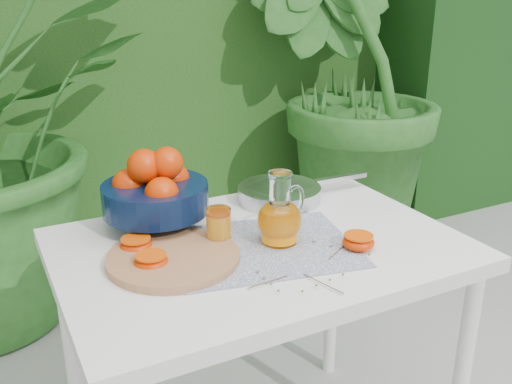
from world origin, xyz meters
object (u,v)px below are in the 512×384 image
saute_pan (281,193)px  cutting_board (173,258)px  white_table (260,271)px  fruit_bowl (155,191)px  juice_pitcher (280,218)px

saute_pan → cutting_board: bearing=-151.1°
white_table → cutting_board: 0.25m
fruit_bowl → saute_pan: (0.39, 0.01, -0.08)m
fruit_bowl → juice_pitcher: fruit_bowl is taller
cutting_board → fruit_bowl: 0.24m
white_table → cutting_board: (-0.23, -0.00, 0.09)m
saute_pan → fruit_bowl: bearing=-178.0°
cutting_board → juice_pitcher: juice_pitcher is taller
cutting_board → saute_pan: saute_pan is taller
white_table → fruit_bowl: bearing=132.5°
white_table → juice_pitcher: size_ratio=5.41×
fruit_bowl → cutting_board: bearing=-97.9°
juice_pitcher → white_table: bearing=151.3°
white_table → fruit_bowl: fruit_bowl is taller
cutting_board → fruit_bowl: fruit_bowl is taller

